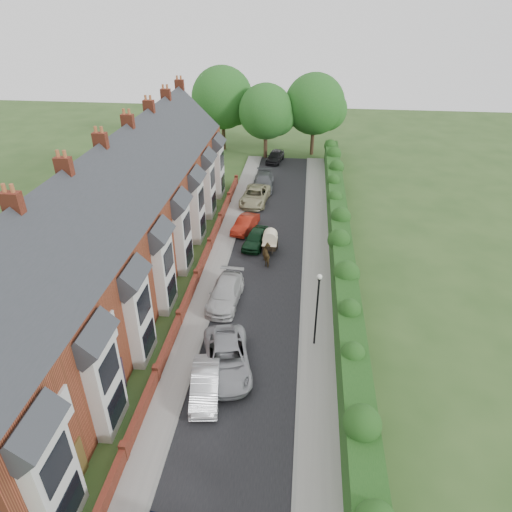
{
  "coord_description": "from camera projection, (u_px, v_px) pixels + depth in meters",
  "views": [
    {
      "loc": [
        2.23,
        -17.86,
        19.01
      ],
      "look_at": [
        -0.96,
        10.67,
        2.2
      ],
      "focal_mm": 32.0,
      "sensor_mm": 36.0,
      "label": 1
    }
  ],
  "objects": [
    {
      "name": "kerb_hedge_side",
      "position": [
        303.0,
        281.0,
        34.3
      ],
      "size": [
        0.18,
        58.0,
        0.13
      ],
      "primitive_type": "cube",
      "color": "gray",
      "rests_on": "ground"
    },
    {
      "name": "horse_cart",
      "position": [
        270.0,
        240.0,
        37.69
      ],
      "size": [
        1.25,
        2.76,
        1.99
      ],
      "color": "black",
      "rests_on": "ground"
    },
    {
      "name": "pavement_hedge_side",
      "position": [
        317.0,
        282.0,
        34.2
      ],
      "size": [
        2.2,
        58.0,
        0.12
      ],
      "primitive_type": "cube",
      "color": "gray",
      "rests_on": "ground"
    },
    {
      "name": "tree_far_back",
      "position": [
        226.0,
        99.0,
        59.56
      ],
      "size": [
        8.4,
        8.0,
        10.82
      ],
      "color": "#332316",
      "rests_on": "ground"
    },
    {
      "name": "tree_far_right",
      "position": [
        318.0,
        106.0,
        57.71
      ],
      "size": [
        7.98,
        7.6,
        10.31
      ],
      "color": "#332316",
      "rests_on": "ground"
    },
    {
      "name": "ground",
      "position": [
        252.0,
        388.0,
        25.14
      ],
      "size": [
        140.0,
        140.0,
        0.0
      ],
      "primitive_type": "plane",
      "color": "#2D4C1E",
      "rests_on": "ground"
    },
    {
      "name": "car_grey",
      "position": [
        264.0,
        181.0,
        50.19
      ],
      "size": [
        2.34,
        5.27,
        1.5
      ],
      "primitive_type": "imported",
      "rotation": [
        0.0,
        0.0,
        0.04
      ],
      "color": "#4C4F53",
      "rests_on": "ground"
    },
    {
      "name": "car_silver_b",
      "position": [
        227.0,
        358.0,
        26.1
      ],
      "size": [
        3.75,
        5.98,
        1.54
      ],
      "primitive_type": "imported",
      "rotation": [
        0.0,
        0.0,
        0.23
      ],
      "color": "#95969C",
      "rests_on": "ground"
    },
    {
      "name": "car_black",
      "position": [
        275.0,
        156.0,
        57.8
      ],
      "size": [
        2.4,
        4.5,
        1.45
      ],
      "primitive_type": "imported",
      "rotation": [
        0.0,
        0.0,
        -0.17
      ],
      "color": "black",
      "rests_on": "ground"
    },
    {
      "name": "car_red",
      "position": [
        245.0,
        224.0,
        41.3
      ],
      "size": [
        2.35,
        4.19,
        1.31
      ],
      "primitive_type": "imported",
      "rotation": [
        0.0,
        0.0,
        -0.26
      ],
      "color": "maroon",
      "rests_on": "ground"
    },
    {
      "name": "car_green",
      "position": [
        256.0,
        238.0,
        38.84
      ],
      "size": [
        2.31,
        4.27,
        1.38
      ],
      "primitive_type": "imported",
      "rotation": [
        0.0,
        0.0,
        -0.18
      ],
      "color": "black",
      "rests_on": "ground"
    },
    {
      "name": "car_white",
      "position": [
        225.0,
        293.0,
        31.73
      ],
      "size": [
        2.33,
        5.14,
        1.46
      ],
      "primitive_type": "imported",
      "rotation": [
        0.0,
        0.0,
        -0.06
      ],
      "color": "#B9B9B9",
      "rests_on": "ground"
    },
    {
      "name": "tree_far_left",
      "position": [
        269.0,
        113.0,
        56.88
      ],
      "size": [
        7.14,
        6.8,
        9.29
      ],
      "color": "#332316",
      "rests_on": "ground"
    },
    {
      "name": "garden_wall_row",
      "position": [
        197.0,
        277.0,
        34.0
      ],
      "size": [
        0.35,
        40.35,
        1.1
      ],
      "color": "brown",
      "rests_on": "ground"
    },
    {
      "name": "pavement_house_side",
      "position": [
        213.0,
        275.0,
        34.96
      ],
      "size": [
        1.7,
        58.0,
        0.12
      ],
      "primitive_type": "cube",
      "color": "gray",
      "rests_on": "ground"
    },
    {
      "name": "car_silver_a",
      "position": [
        205.0,
        384.0,
        24.48
      ],
      "size": [
        2.03,
        4.36,
        1.38
      ],
      "primitive_type": "imported",
      "rotation": [
        0.0,
        0.0,
        0.14
      ],
      "color": "#BABBC0",
      "rests_on": "ground"
    },
    {
      "name": "lamppost",
      "position": [
        317.0,
        301.0,
        26.58
      ],
      "size": [
        0.32,
        0.32,
        5.16
      ],
      "color": "black",
      "rests_on": "ground"
    },
    {
      "name": "terrace_row",
      "position": [
        117.0,
        226.0,
        32.48
      ],
      "size": [
        9.05,
        40.5,
        11.5
      ],
      "color": "brown",
      "rests_on": "ground"
    },
    {
      "name": "kerb_house_side",
      "position": [
        223.0,
        276.0,
        34.88
      ],
      "size": [
        0.18,
        58.0,
        0.13
      ],
      "primitive_type": "cube",
      "color": "gray",
      "rests_on": "ground"
    },
    {
      "name": "car_beige",
      "position": [
        255.0,
        196.0,
        46.63
      ],
      "size": [
        3.0,
        5.71,
        1.53
      ],
      "primitive_type": "imported",
      "rotation": [
        0.0,
        0.0,
        -0.08
      ],
      "color": "tan",
      "rests_on": "ground"
    },
    {
      "name": "horse",
      "position": [
        268.0,
        255.0,
        36.26
      ],
      "size": [
        1.31,
        1.93,
        1.49
      ],
      "primitive_type": "imported",
      "rotation": [
        0.0,
        0.0,
        3.46
      ],
      "color": "#433218",
      "rests_on": "ground"
    },
    {
      "name": "hedge",
      "position": [
        343.0,
        266.0,
        33.25
      ],
      "size": [
        2.1,
        58.0,
        2.85
      ],
      "color": "#143B12",
      "rests_on": "ground"
    },
    {
      "name": "road",
      "position": [
        262.0,
        279.0,
        34.62
      ],
      "size": [
        6.0,
        58.0,
        0.02
      ],
      "primitive_type": "cube",
      "color": "black",
      "rests_on": "ground"
    }
  ]
}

